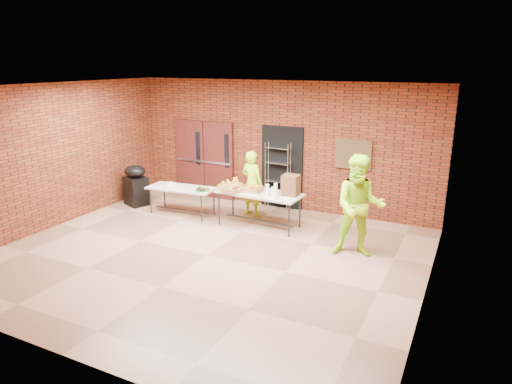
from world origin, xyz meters
TOP-DOWN VIEW (x-y plane):
  - room at (0.00, 0.00)m, footprint 8.08×7.08m
  - double_doors at (-2.20, 3.44)m, footprint 1.78×0.12m
  - dark_doorway at (0.10, 3.46)m, footprint 1.10×0.06m
  - bronze_plaque at (1.90, 3.45)m, footprint 0.85×0.04m
  - wire_rack at (0.05, 3.32)m, footprint 0.65×0.28m
  - table_left at (-1.87, 1.85)m, footprint 1.72×0.82m
  - table_right at (0.20, 1.94)m, footprint 1.99×0.92m
  - basket_bananas at (-0.52, 1.91)m, footprint 0.48×0.37m
  - basket_oranges at (0.00, 1.94)m, footprint 0.45×0.35m
  - basket_apples at (-0.38, 1.70)m, footprint 0.41×0.32m
  - muffin_tray at (-1.26, 1.86)m, footprint 0.35×0.35m
  - napkin_box at (-2.20, 1.91)m, footprint 0.20×0.13m
  - coffee_dispenser at (0.91, 2.04)m, footprint 0.35×0.31m
  - cup_stack_front at (0.47, 1.76)m, footprint 0.09×0.09m
  - cup_stack_mid at (0.62, 1.72)m, footprint 0.08×0.08m
  - cup_stack_back at (0.57, 1.99)m, footprint 0.08×0.08m
  - covered_grill at (-3.40, 1.97)m, footprint 0.72×0.67m
  - volunteer_woman at (-0.31, 2.59)m, footprint 0.65×0.49m
  - volunteer_man at (2.61, 1.31)m, footprint 1.13×0.97m

SIDE VIEW (x-z plane):
  - covered_grill at x=-3.40m, z-range 0.00..1.06m
  - table_left at x=-1.87m, z-range 0.29..0.97m
  - napkin_box at x=-2.20m, z-range 0.69..0.75m
  - muffin_tray at x=-1.26m, z-range 0.68..0.77m
  - table_right at x=0.20m, z-range 0.33..1.13m
  - volunteer_woman at x=-0.31m, z-range 0.00..1.60m
  - wire_rack at x=0.05m, z-range 0.00..1.71m
  - basket_apples at x=-0.38m, z-range 0.79..0.92m
  - basket_oranges at x=0.00m, z-range 0.79..0.93m
  - basket_bananas at x=-0.52m, z-range 0.79..0.94m
  - cup_stack_mid at x=0.62m, z-range 0.80..1.03m
  - cup_stack_back at x=0.57m, z-range 0.80..1.04m
  - cup_stack_front at x=0.47m, z-range 0.80..1.06m
  - volunteer_man at x=2.61m, z-range 0.00..1.99m
  - coffee_dispenser at x=0.91m, z-range 0.80..1.26m
  - dark_doorway at x=0.10m, z-range 0.00..2.10m
  - double_doors at x=-2.20m, z-range 0.00..2.10m
  - bronze_plaque at x=1.90m, z-range 1.20..1.90m
  - room at x=0.00m, z-range -0.04..3.24m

